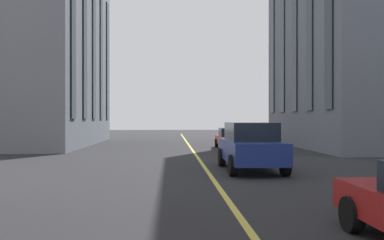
# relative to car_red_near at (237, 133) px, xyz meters

# --- Properties ---
(lane_centre_line) EXTENTS (80.00, 0.16, 0.01)m
(lane_centre_line) POSITION_rel_car_red_near_xyz_m (-23.50, 4.90, -0.70)
(lane_centre_line) COLOR #D8C64C
(lane_centre_line) RESTS_ON ground_plane
(car_red_near) EXTENTS (3.90, 1.89, 1.40)m
(car_red_near) POSITION_rel_car_red_near_xyz_m (0.00, 0.00, 0.00)
(car_red_near) COLOR #B21E1E
(car_red_near) RESTS_ON ground_plane
(car_red_far) EXTENTS (3.90, 1.89, 1.40)m
(car_red_far) POSITION_rel_car_red_near_xyz_m (-10.80, 2.17, 0.00)
(car_red_far) COLOR #B21E1E
(car_red_far) RESTS_ON ground_plane
(car_blue_parked_a) EXTENTS (4.70, 2.14, 1.88)m
(car_blue_parked_a) POSITION_rel_car_red_near_xyz_m (-22.86, 3.19, 0.27)
(car_blue_parked_a) COLOR navy
(car_blue_parked_a) RESTS_ON ground_plane
(building_left_near) EXTENTS (17.24, 13.60, 14.55)m
(building_left_near) POSITION_rel_car_red_near_xyz_m (-6.13, 19.14, 6.58)
(building_left_near) COLOR slate
(building_left_near) RESTS_ON ground_plane
(building_right_near) EXTENTS (15.86, 11.25, 18.26)m
(building_right_near) POSITION_rel_car_red_near_xyz_m (-9.91, -8.16, 8.43)
(building_right_near) COLOR slate
(building_right_near) RESTS_ON ground_plane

